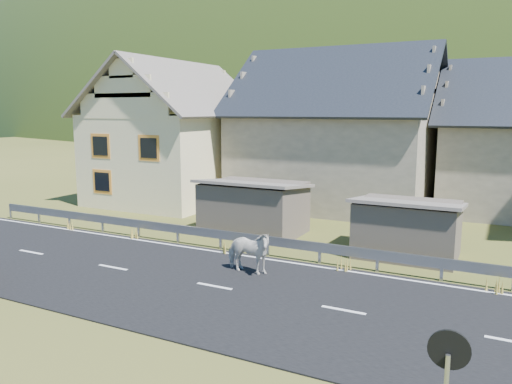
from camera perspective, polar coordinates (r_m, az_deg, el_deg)
The scene contains 12 objects.
ground at distance 15.30m, azimuth -4.77°, elevation -10.83°, with size 160.00×160.00×0.00m, color #384115.
road at distance 15.29m, azimuth -4.77°, elevation -10.76°, with size 60.00×7.00×0.04m, color black.
lane_markings at distance 15.28m, azimuth -4.77°, elevation -10.67°, with size 60.00×6.60×0.01m, color silver.
guardrail at distance 18.21m, azimuth 1.33°, elevation -5.63°, with size 28.10×0.09×0.75m.
shed_left at distance 21.42m, azimuth -0.22°, elevation -1.87°, with size 4.30×3.30×2.40m, color brown.
shed_right at distance 18.94m, azimuth 16.88°, elevation -4.09°, with size 3.80×2.90×2.20m, color brown.
house_cream at distance 29.93m, azimuth -9.16°, elevation 7.49°, with size 7.80×9.80×8.30m.
house_stone_a at distance 28.52m, azimuth 9.51°, elevation 7.95°, with size 10.80×9.80×8.90m.
mountain at distance 193.86m, azimuth 25.96°, elevation 0.92°, with size 440.00×280.00×260.00m, color #25390E.
conifer_patch at distance 137.29m, azimuth -0.15°, elevation 9.66°, with size 76.00×50.00×28.00m, color black.
horse at distance 16.20m, azimuth -0.90°, elevation -6.81°, with size 1.70×0.78×1.44m, color beige.
traffic_mirror at distance 8.11m, azimuth 21.06°, elevation -18.28°, with size 0.60×0.17×2.17m.
Camera 1 is at (7.60, -12.18, 5.27)m, focal length 35.00 mm.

